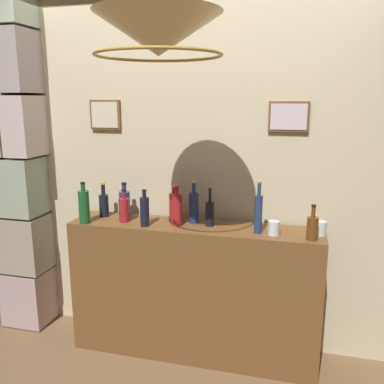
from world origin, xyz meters
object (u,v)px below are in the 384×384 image
Objects in this scene: liquor_bottle_bourbon at (312,227)px; liquor_bottle_gin at (84,206)px; liquor_bottle_tequila at (124,209)px; liquor_bottle_port at (145,211)px; pendant_lamp at (158,36)px; glass_tumbler_rocks at (321,228)px; liquor_bottle_amaro at (104,204)px; glass_tumbler_highball at (274,228)px; liquor_bottle_vodka at (125,203)px; liquor_bottle_rum at (194,207)px; liquor_bottle_mezcal at (258,213)px; liquor_bottle_brandy at (177,209)px; liquor_bottle_scotch at (174,206)px; liquor_bottle_whiskey at (210,213)px.

liquor_bottle_bourbon is 0.76× the size of liquor_bottle_gin.
liquor_bottle_gin is (-0.26, -0.11, 0.03)m from liquor_bottle_tequila.
pendant_lamp reaches higher than liquor_bottle_port.
glass_tumbler_rocks is at bearing 4.69° from liquor_bottle_port.
liquor_bottle_amaro is 1.26m from glass_tumbler_highball.
liquor_bottle_bourbon is at bearing -7.76° from liquor_bottle_vodka.
glass_tumbler_highball is at bearing 45.52° from pendant_lamp.
liquor_bottle_port is at bearing -153.98° from liquor_bottle_rum.
glass_tumbler_rocks is at bearing 36.91° from pendant_lamp.
liquor_bottle_amaro is 0.74× the size of liquor_bottle_mezcal.
liquor_bottle_brandy is 0.45m from liquor_bottle_vodka.
liquor_bottle_bourbon is 1.45m from pendant_lamp.
liquor_bottle_gin is at bearing -170.31° from liquor_bottle_brandy.
liquor_bottle_rum is (0.15, -0.03, 0.01)m from liquor_bottle_scotch.
liquor_bottle_amaro is 1.55m from glass_tumbler_rocks.
liquor_bottle_vodka is 2.87× the size of glass_tumbler_highball.
liquor_bottle_whiskey is at bearing 178.74° from glass_tumbler_rocks.
liquor_bottle_port is 0.44m from liquor_bottle_gin.
liquor_bottle_brandy is 1.21m from pendant_lamp.
liquor_bottle_port is 1.08× the size of liquor_bottle_tequila.
liquor_bottle_port is 1.17m from glass_tumbler_rocks.
pendant_lamp reaches higher than liquor_bottle_mezcal.
liquor_bottle_vodka is at bearing 172.24° from liquor_bottle_bourbon.
liquor_bottle_vodka is (0.16, 0.02, 0.01)m from liquor_bottle_amaro.
liquor_bottle_gin is 3.24× the size of glass_tumbler_rocks.
liquor_bottle_whiskey is 0.73m from glass_tumbler_rocks.
glass_tumbler_rocks is at bearing 13.20° from glass_tumbler_highball.
liquor_bottle_whiskey reaches higher than glass_tumbler_rocks.
liquor_bottle_scotch is at bearing 174.90° from glass_tumbler_rocks.
liquor_bottle_gin is (-0.75, -0.20, 0.00)m from liquor_bottle_rum.
liquor_bottle_amaro is at bearing -171.45° from liquor_bottle_vodka.
liquor_bottle_bourbon is at bearing -9.45° from glass_tumbler_highball.
liquor_bottle_bourbon is at bearing -3.17° from liquor_bottle_tequila.
liquor_bottle_vodka is at bearing -177.47° from liquor_bottle_scotch.
liquor_bottle_mezcal is at bearing 2.78° from liquor_bottle_port.
liquor_bottle_tequila reaches higher than liquor_bottle_bourbon.
liquor_bottle_mezcal reaches higher than liquor_bottle_port.
liquor_bottle_scotch is 0.98× the size of liquor_bottle_vodka.
glass_tumbler_highball is at bearing -12.48° from liquor_bottle_rum.
liquor_bottle_brandy is 3.08× the size of glass_tumbler_rocks.
liquor_bottle_scotch is (-0.06, 0.12, -0.01)m from liquor_bottle_brandy.
liquor_bottle_rum is at bearing 89.80° from pendant_lamp.
glass_tumbler_rocks is at bearing 1.88° from liquor_bottle_brandy.
liquor_bottle_scotch is 0.24m from liquor_bottle_port.
liquor_bottle_amaro is 1.50m from liquor_bottle_bourbon.
liquor_bottle_brandy is 0.44× the size of pendant_lamp.
liquor_bottle_whiskey is 1.04× the size of liquor_bottle_amaro.
liquor_bottle_mezcal is at bearing -5.37° from liquor_bottle_amaro.
liquor_bottle_vodka is 1.11m from glass_tumbler_highball.
liquor_bottle_scotch is 0.98m from liquor_bottle_bourbon.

